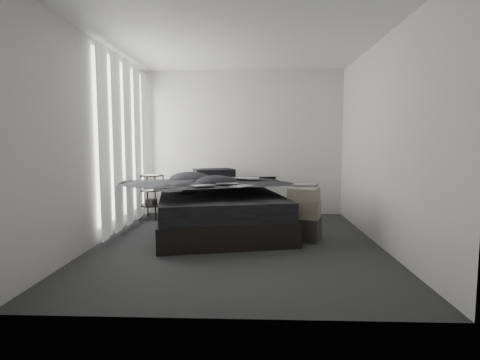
{
  "coord_description": "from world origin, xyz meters",
  "views": [
    {
      "loc": [
        0.21,
        -4.74,
        1.28
      ],
      "look_at": [
        0.0,
        0.8,
        0.75
      ],
      "focal_mm": 28.0,
      "sensor_mm": 36.0,
      "label": 1
    }
  ],
  "objects_px": {
    "bed": "(219,220)",
    "box_lower": "(304,229)",
    "side_stand": "(151,197)",
    "laptop": "(246,173)"
  },
  "relations": [
    {
      "from": "bed",
      "to": "laptop",
      "type": "relative_size",
      "value": 6.24
    },
    {
      "from": "bed",
      "to": "box_lower",
      "type": "relative_size",
      "value": 5.61
    },
    {
      "from": "bed",
      "to": "box_lower",
      "type": "xyz_separation_m",
      "value": [
        1.19,
        -0.5,
        -0.0
      ]
    },
    {
      "from": "bed",
      "to": "side_stand",
      "type": "distance_m",
      "value": 1.54
    },
    {
      "from": "bed",
      "to": "laptop",
      "type": "height_order",
      "value": "laptop"
    },
    {
      "from": "box_lower",
      "to": "side_stand",
      "type": "bearing_deg",
      "value": 150.78
    },
    {
      "from": "box_lower",
      "to": "bed",
      "type": "bearing_deg",
      "value": 157.13
    },
    {
      "from": "laptop",
      "to": "side_stand",
      "type": "bearing_deg",
      "value": 162.05
    },
    {
      "from": "box_lower",
      "to": "laptop",
      "type": "bearing_deg",
      "value": 140.44
    },
    {
      "from": "laptop",
      "to": "box_lower",
      "type": "xyz_separation_m",
      "value": [
        0.79,
        -0.65,
        -0.69
      ]
    }
  ]
}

